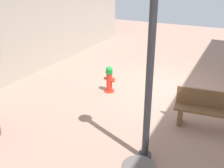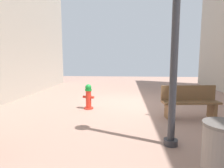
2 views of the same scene
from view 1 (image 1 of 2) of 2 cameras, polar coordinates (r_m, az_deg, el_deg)
ground_plane at (r=9.01m, az=10.63°, el=-1.11°), size 23.40×23.40×0.00m
fire_hydrant at (r=8.53m, az=-0.57°, el=1.06°), size 0.42×0.39×0.87m
bench_near at (r=7.02m, az=20.06°, el=-5.09°), size 1.67×0.62×0.95m
street_lamp at (r=4.68m, az=8.66°, el=11.03°), size 0.36×0.36×4.39m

